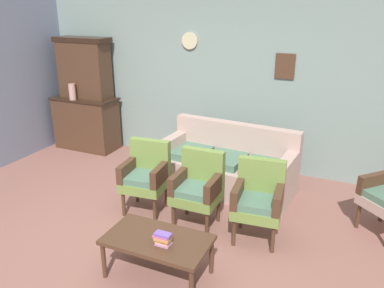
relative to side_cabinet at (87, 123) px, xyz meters
name	(u,v)px	position (x,y,z in m)	size (l,w,h in m)	color
ground_plane	(143,246)	(2.49, -2.25, -0.47)	(7.68, 7.68, 0.00)	#84564C
wall_back_with_decor	(226,81)	(2.50, 0.38, 0.89)	(6.40, 0.09, 2.70)	gray
side_cabinet	(87,123)	(0.00, 0.00, 0.00)	(1.16, 0.55, 0.93)	#472D1E
cabinet_upper_hutch	(84,67)	(0.00, 0.08, 0.98)	(0.99, 0.38, 1.03)	#472D1E
vase_on_cabinet	(72,92)	(-0.09, -0.18, 0.60)	(0.12, 0.12, 0.27)	tan
floral_couch	(228,167)	(2.87, -0.53, -0.14)	(1.93, 0.95, 0.90)	tan
armchair_row_middle	(146,174)	(2.13, -1.52, 0.03)	(0.57, 0.54, 0.90)	olive
armchair_near_couch_end	(198,186)	(2.86, -1.56, 0.03)	(0.52, 0.49, 0.90)	olive
armchair_by_doorway	(258,198)	(3.58, -1.56, 0.03)	(0.57, 0.54, 0.90)	olive
coffee_table	(157,242)	(2.88, -2.59, -0.09)	(1.00, 0.56, 0.42)	#472D1E
book_stack_on_table	(163,238)	(2.97, -2.66, 0.02)	(0.17, 0.12, 0.12)	#B67EA8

